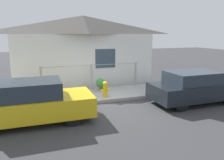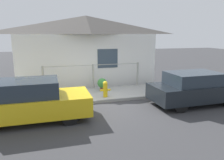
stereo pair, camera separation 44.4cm
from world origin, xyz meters
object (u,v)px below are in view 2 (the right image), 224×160
Objects in this scene: car_left at (29,101)px; potted_plant_near_hydrant at (102,84)px; fire_hydrant at (105,89)px; car_right at (195,88)px.

potted_plant_near_hydrant is (3.13, 2.69, -0.20)m from car_left.
fire_hydrant reaches higher than potted_plant_near_hydrant.
fire_hydrant is at bearing -96.54° from potted_plant_near_hydrant.
car_left is 4.13m from potted_plant_near_hydrant.
car_left is 6.39m from car_right.
car_left is 3.40m from fire_hydrant.
potted_plant_near_hydrant is at bearing 83.46° from fire_hydrant.
car_right is (6.39, -0.00, -0.02)m from car_left.
car_left is 5.52× the size of fire_hydrant.
car_right is at bearing -0.15° from car_left.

